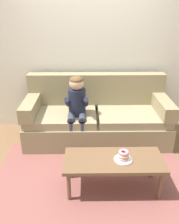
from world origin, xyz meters
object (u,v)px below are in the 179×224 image
(coffee_table, at_px, (114,162))
(donut, at_px, (123,158))
(couch, at_px, (97,118))
(toy_controller, at_px, (134,168))
(person_child, at_px, (77,105))

(coffee_table, distance_m, donut, 0.13)
(couch, xyz_separation_m, coffee_table, (0.14, -1.20, 0.02))
(couch, height_order, toy_controller, couch)
(toy_controller, bearing_deg, coffee_table, -145.39)
(person_child, height_order, donut, person_child)
(donut, bearing_deg, toy_controller, 58.10)
(coffee_table, xyz_separation_m, toy_controller, (0.33, 0.34, -0.35))
(donut, distance_m, toy_controller, 0.61)
(person_child, height_order, toy_controller, person_child)
(couch, height_order, coffee_table, couch)
(coffee_table, xyz_separation_m, donut, (0.10, -0.02, 0.08))
(person_child, bearing_deg, donut, -61.16)
(couch, height_order, donut, couch)
(couch, distance_m, toy_controller, 1.04)
(person_child, distance_m, toy_controller, 1.20)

